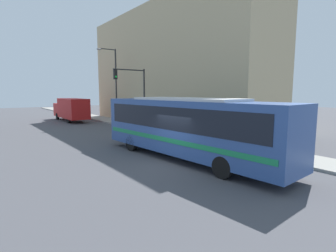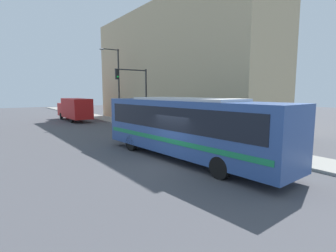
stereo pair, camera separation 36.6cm
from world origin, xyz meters
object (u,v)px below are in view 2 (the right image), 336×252
(parking_meter, at_px, (156,121))
(street_lamp, at_px, (117,80))
(traffic_light_pole, at_px, (136,88))
(city_bus, at_px, (185,124))
(delivery_truck, at_px, (74,109))
(fire_hydrant, at_px, (190,133))

(parking_meter, bearing_deg, street_lamp, 90.03)
(traffic_light_pole, height_order, parking_meter, traffic_light_pole)
(city_bus, relative_size, traffic_light_pole, 2.15)
(traffic_light_pole, relative_size, street_lamp, 0.68)
(city_bus, xyz_separation_m, street_lamp, (4.06, 17.37, 3.06))
(city_bus, distance_m, delivery_truck, 23.31)
(city_bus, height_order, traffic_light_pole, traffic_light_pole)
(fire_hydrant, bearing_deg, delivery_truck, 99.67)
(city_bus, distance_m, fire_hydrant, 6.12)
(traffic_light_pole, distance_m, street_lamp, 6.42)
(fire_hydrant, distance_m, street_lamp, 13.75)
(city_bus, bearing_deg, fire_hydrant, 43.32)
(street_lamp, bearing_deg, fire_hydrant, -89.98)
(fire_hydrant, xyz_separation_m, traffic_light_pole, (-0.92, 6.73, 3.50))
(delivery_truck, relative_size, fire_hydrant, 10.48)
(city_bus, height_order, fire_hydrant, city_bus)
(city_bus, bearing_deg, street_lamp, 73.15)
(fire_hydrant, bearing_deg, parking_meter, 90.00)
(parking_meter, height_order, street_lamp, street_lamp)
(city_bus, relative_size, delivery_truck, 1.47)
(fire_hydrant, height_order, parking_meter, parking_meter)
(delivery_truck, height_order, traffic_light_pole, traffic_light_pole)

